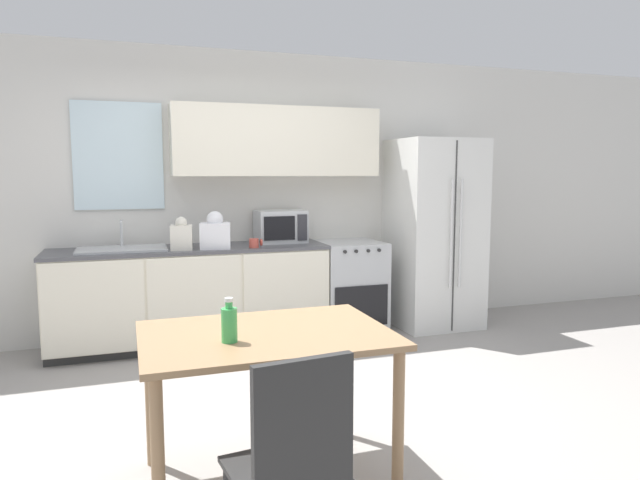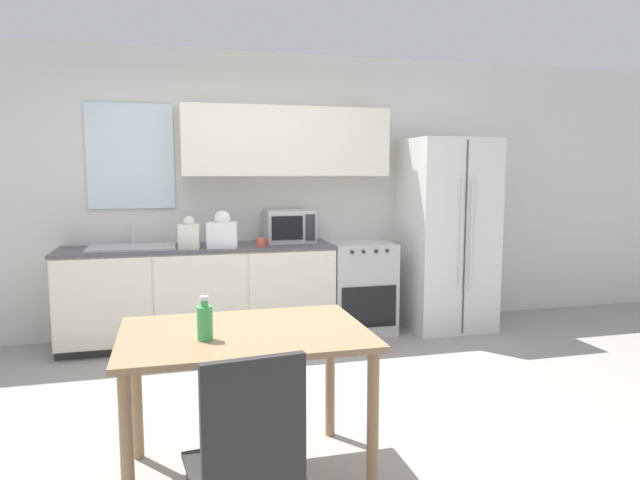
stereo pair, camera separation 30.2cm
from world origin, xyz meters
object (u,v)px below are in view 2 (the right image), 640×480
oven_range (358,287)px  drink_bottle (205,322)px  microwave (289,226)px  dining_table (245,351)px  dining_chair_near (249,457)px  refrigerator (446,234)px  coffee_mug (262,242)px

oven_range → drink_bottle: 3.08m
microwave → dining_table: microwave is taller
dining_chair_near → microwave: bearing=69.0°
dining_table → dining_chair_near: dining_chair_near is taller
dining_chair_near → drink_bottle: 0.78m
oven_range → refrigerator: size_ratio=0.47×
coffee_mug → dining_chair_near: bearing=-99.8°
microwave → coffee_mug: size_ratio=3.86×
oven_range → dining_table: 2.87m
dining_table → microwave: bearing=73.6°
coffee_mug → dining_table: coffee_mug is taller
microwave → drink_bottle: microwave is taller
refrigerator → dining_chair_near: refrigerator is taller
microwave → oven_range: bearing=-9.4°
refrigerator → microwave: bearing=173.5°
oven_range → microwave: bearing=170.6°
refrigerator → coffee_mug: 1.88m
oven_range → coffee_mug: size_ratio=7.43×
microwave → dining_chair_near: microwave is taller
coffee_mug → microwave: bearing=44.1°
coffee_mug → dining_table: (-0.44, -2.28, -0.26)m
oven_range → microwave: (-0.67, 0.11, 0.60)m
refrigerator → coffee_mug: size_ratio=15.86×
coffee_mug → dining_table: bearing=-101.0°
refrigerator → coffee_mug: refrigerator is taller
refrigerator → dining_chair_near: 4.04m
oven_range → dining_chair_near: 3.62m
oven_range → refrigerator: refrigerator is taller
refrigerator → microwave: 1.57m
refrigerator → microwave: size_ratio=4.10×
dining_table → refrigerator: bearing=46.1°
refrigerator → drink_bottle: bearing=-135.0°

